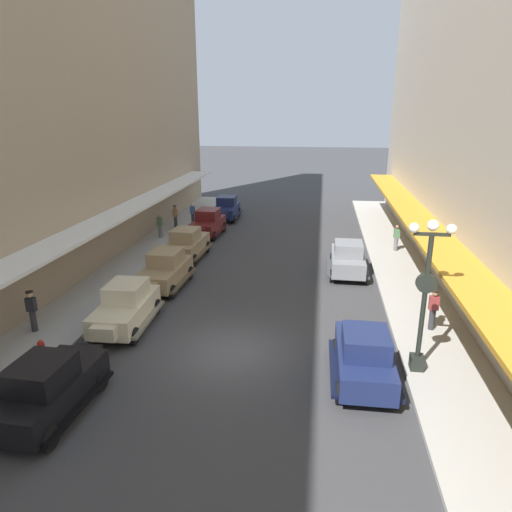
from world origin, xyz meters
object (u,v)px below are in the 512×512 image
Objects in this scene: parked_car_6 at (125,306)px; pedestrian_5 at (396,238)px; parked_car_3 at (364,355)px; pedestrian_0 at (32,311)px; parked_car_0 at (208,222)px; lamp_post_with_clock at (425,291)px; parked_car_7 at (187,243)px; pedestrian_3 at (160,225)px; parked_car_2 at (348,258)px; pedestrian_2 at (175,216)px; fire_hydrant at (42,351)px; parked_car_4 at (48,386)px; parked_car_5 at (165,269)px; parked_car_1 at (226,208)px; pedestrian_4 at (433,309)px; pedestrian_1 at (193,214)px.

parked_car_6 reaches higher than pedestrian_5.
pedestrian_0 is at bearing 173.24° from parked_car_3.
lamp_post_with_clock reaches higher than parked_car_0.
parked_car_7 reaches higher than pedestrian_3.
pedestrian_5 is (3.16, 4.37, 0.05)m from parked_car_2.
lamp_post_with_clock is at bearing -3.10° from pedestrian_0.
pedestrian_2 is at bearing 88.67° from pedestrian_0.
fire_hydrant is (-10.92, -0.62, -0.38)m from parked_car_3.
parked_car_0 is 1.00× the size of parked_car_6.
pedestrian_2 is at bearing 146.31° from parked_car_2.
parked_car_4 is 1.00× the size of parked_car_5.
parked_car_2 is (9.13, -12.05, 0.00)m from parked_car_1.
fire_hydrant is at bearing -134.70° from parked_car_2.
parked_car_7 is (-0.15, 9.33, 0.00)m from parked_car_6.
parked_car_5 is at bearing 149.52° from lamp_post_with_clock.
parked_car_0 is 1.00× the size of parked_car_5.
fire_hydrant is at bearing -86.18° from pedestrian_2.
parked_car_6 is 2.58× the size of pedestrian_4.
parked_car_0 is 2.63× the size of pedestrian_5.
lamp_post_with_clock reaches higher than pedestrian_0.
parked_car_6 reaches higher than pedestrian_2.
parked_car_1 and parked_car_7 have the same top height.
pedestrian_4 is (12.37, -8.09, 0.07)m from parked_car_7.
pedestrian_4 is at bearing 5.80° from parked_car_6.
pedestrian_0 is at bearing -90.79° from pedestrian_3.
pedestrian_2 is (-14.02, 17.77, -1.97)m from lamp_post_with_clock.
parked_car_4 is 13.94m from pedestrian_4.
lamp_post_with_clock is 13.05m from fire_hydrant.
pedestrian_3 is at bearing 133.52° from lamp_post_with_clock.
parked_car_0 is at bearing -93.18° from parked_car_1.
pedestrian_3 is (-1.47, 16.31, 0.43)m from fire_hydrant.
parked_car_3 is 2.61× the size of pedestrian_1.
pedestrian_2 is 21.06m from pedestrian_4.
pedestrian_4 is at bearing 8.67° from pedestrian_0.
parked_car_4 is at bearing -52.87° from pedestrian_0.
parked_car_4 is 2.62× the size of pedestrian_1.
parked_car_5 is (-9.10, -3.21, 0.00)m from parked_car_2.
lamp_post_with_clock is 14.24m from pedestrian_5.
pedestrian_1 is at bearing 140.35° from parked_car_2.
parked_car_3 is at bearing -56.58° from pedestrian_2.
parked_car_7 is 12.83m from pedestrian_5.
parked_car_6 is (-0.14, 5.73, 0.00)m from parked_car_4.
parked_car_3 is at bearing -60.29° from pedestrian_1.
parked_car_7 reaches higher than pedestrian_5.
parked_car_2 is 15.38m from pedestrian_0.
parked_car_6 is at bearing -90.25° from parked_car_1.
parked_car_7 is at bearing 73.06° from pedestrian_0.
pedestrian_4 is (12.13, -18.57, 0.07)m from parked_car_1.
parked_car_5 is (-9.13, 7.16, 0.00)m from parked_car_3.
parked_car_3 is 2.83m from lamp_post_with_clock.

